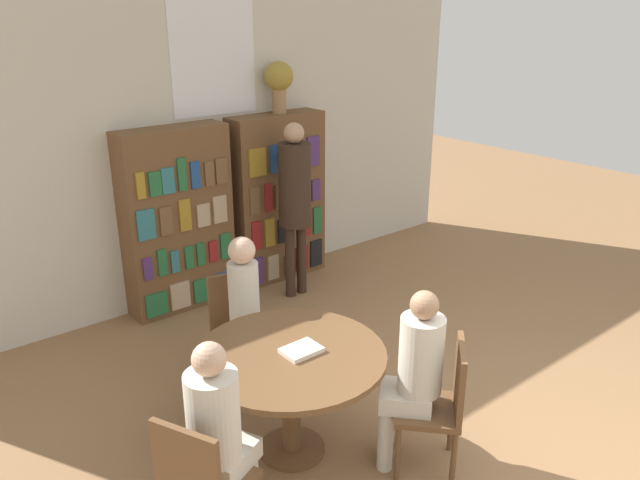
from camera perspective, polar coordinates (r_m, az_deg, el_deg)
wall_back at (r=6.33m, az=-9.40°, el=8.63°), size 6.40×0.07×3.00m
bookshelf_left at (r=6.07m, az=-12.88°, el=1.73°), size 1.04×0.34×1.77m
bookshelf_right at (r=6.63m, az=-3.89°, el=3.82°), size 1.04×0.34×1.77m
flower_vase at (r=6.42m, az=-3.79°, el=14.36°), size 0.29×0.29×0.51m
reading_table at (r=4.05m, az=-2.71°, el=-11.74°), size 1.22×1.22×0.75m
chair_left_side at (r=4.88m, az=-7.40°, el=-7.67°), size 0.47×0.47×0.89m
chair_far_side at (r=4.07m, az=10.98°, el=-14.22°), size 0.57×0.57×0.89m
seated_reader_left at (r=4.63m, az=-6.72°, el=-6.32°), size 0.29×0.37×1.26m
seated_reader_right at (r=3.95m, az=8.54°, el=-11.64°), size 0.42×0.42×1.23m
seated_reader_back at (r=3.47m, az=-9.25°, el=-16.61°), size 0.42×0.39×1.24m
librarian_standing at (r=6.10m, az=-2.33°, el=4.41°), size 0.32×0.59×1.77m
open_book_on_table at (r=3.98m, az=-1.72°, el=-10.04°), size 0.24×0.18×0.03m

